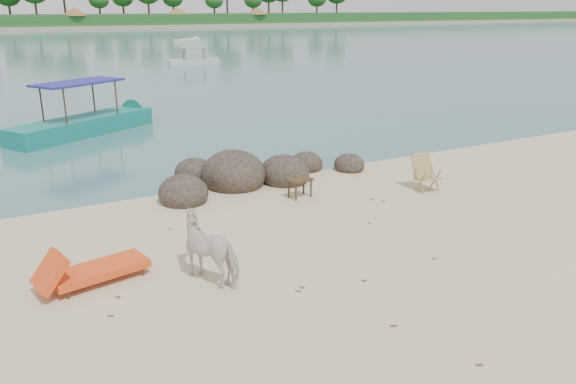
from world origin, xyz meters
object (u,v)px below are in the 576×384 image
object	(u,v)px
cow	(213,249)
boat_near	(79,91)
side_table	(300,189)
deck_chair	(429,174)
lounge_chair	(99,266)
boulders	(245,176)

from	to	relation	value
cow	boat_near	bearing A→B (deg)	-117.51
side_table	deck_chair	xyz separation A→B (m)	(3.33, -1.17, 0.24)
boat_near	lounge_chair	bearing A→B (deg)	-128.95
boulders	boat_near	bearing A→B (deg)	107.13
side_table	lounge_chair	distance (m)	6.01
boulders	cow	distance (m)	5.84
cow	side_table	size ratio (longest dim) A/B	2.32
cow	lounge_chair	distance (m)	2.08
lounge_chair	cow	bearing A→B (deg)	-36.62
boulders	boat_near	distance (m)	9.79
boulders	cow	xyz separation A→B (m)	(-2.92, -5.04, 0.36)
cow	side_table	distance (m)	4.90
lounge_chair	deck_chair	size ratio (longest dim) A/B	2.17
boulders	side_table	distance (m)	1.96
cow	boat_near	xyz separation A→B (m)	(0.07, 14.30, 1.07)
boat_near	boulders	bearing A→B (deg)	-103.63
boulders	boat_near	xyz separation A→B (m)	(-2.85, 9.26, 1.43)
lounge_chair	deck_chair	xyz separation A→B (m)	(8.86, 1.18, 0.17)
boat_near	side_table	bearing A→B (deg)	-102.76
side_table	deck_chair	size ratio (longest dim) A/B	0.64
cow	deck_chair	world-z (taller)	cow
boulders	lounge_chair	size ratio (longest dim) A/B	3.05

